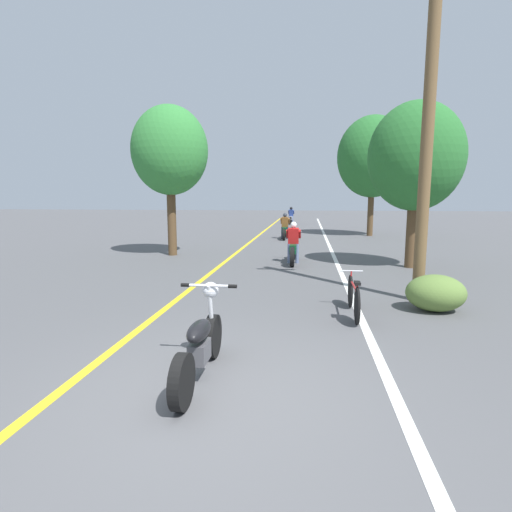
{
  "coord_description": "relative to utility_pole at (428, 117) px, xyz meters",
  "views": [
    {
      "loc": [
        1.01,
        -3.99,
        2.16
      ],
      "look_at": [
        -0.07,
        4.39,
        0.9
      ],
      "focal_mm": 28.0,
      "sensor_mm": 36.0,
      "label": 1
    }
  ],
  "objects": [
    {
      "name": "ground_plane",
      "position": [
        -3.33,
        -4.53,
        -3.71
      ],
      "size": [
        120.0,
        120.0,
        0.0
      ],
      "primitive_type": "plane",
      "color": "#515154"
    },
    {
      "name": "lane_stripe_center",
      "position": [
        -5.03,
        7.86,
        -3.71
      ],
      "size": [
        0.14,
        48.0,
        0.01
      ],
      "primitive_type": "cube",
      "color": "yellow",
      "rests_on": "ground"
    },
    {
      "name": "lane_stripe_edge",
      "position": [
        -1.34,
        7.86,
        -3.71
      ],
      "size": [
        0.14,
        48.0,
        0.01
      ],
      "primitive_type": "cube",
      "color": "white",
      "rests_on": "ground"
    },
    {
      "name": "utility_pole",
      "position": [
        0.0,
        0.0,
        0.0
      ],
      "size": [
        1.1,
        0.24,
        7.23
      ],
      "color": "brown",
      "rests_on": "ground"
    },
    {
      "name": "roadside_tree_right_near",
      "position": [
        0.83,
        4.11,
        -0.39
      ],
      "size": [
        2.79,
        2.51,
        4.94
      ],
      "color": "#513A23",
      "rests_on": "ground"
    },
    {
      "name": "roadside_tree_right_far",
      "position": [
        1.14,
        14.32,
        0.59
      ],
      "size": [
        3.82,
        3.43,
        6.51
      ],
      "color": "#513A23",
      "rests_on": "ground"
    },
    {
      "name": "roadside_tree_left",
      "position": [
        -7.29,
        5.71,
        0.07
      ],
      "size": [
        2.77,
        2.49,
        5.4
      ],
      "color": "#513A23",
      "rests_on": "ground"
    },
    {
      "name": "roadside_bush",
      "position": [
        0.12,
        -0.77,
        -3.36
      ],
      "size": [
        1.1,
        0.88,
        0.7
      ],
      "color": "#5B7A38",
      "rests_on": "ground"
    },
    {
      "name": "motorcycle_foreground",
      "position": [
        -3.56,
        -4.08,
        -3.29
      ],
      "size": [
        0.73,
        1.94,
        1.06
      ],
      "color": "black",
      "rests_on": "ground"
    },
    {
      "name": "motorcycle_rider_lead",
      "position": [
        -2.77,
        4.52,
        -3.2
      ],
      "size": [
        0.5,
        2.18,
        1.35
      ],
      "color": "black",
      "rests_on": "ground"
    },
    {
      "name": "motorcycle_rider_mid",
      "position": [
        -3.47,
        12.04,
        -3.21
      ],
      "size": [
        0.5,
        2.09,
        1.33
      ],
      "color": "black",
      "rests_on": "ground"
    },
    {
      "name": "motorcycle_rider_far",
      "position": [
        -3.62,
        23.52,
        -3.19
      ],
      "size": [
        0.5,
        2.15,
        1.36
      ],
      "color": "black",
      "rests_on": "ground"
    },
    {
      "name": "bicycle_parked",
      "position": [
        -1.46,
        -1.23,
        -3.36
      ],
      "size": [
        0.44,
        1.73,
        0.74
      ],
      "color": "black",
      "rests_on": "ground"
    }
  ]
}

